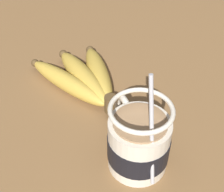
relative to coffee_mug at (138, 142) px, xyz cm
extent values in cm
cube|color=brown|center=(9.79, -3.25, -5.93)|extent=(110.63, 110.63, 3.42)
cylinder|color=beige|center=(-0.15, 0.00, -0.31)|extent=(8.01, 8.01, 7.83)
cylinder|color=black|center=(-0.15, 0.00, -0.71)|extent=(8.21, 8.21, 3.52)
torus|color=beige|center=(4.82, 0.00, 0.80)|extent=(5.72, 0.90, 5.72)
cylinder|color=#997551|center=(-0.15, 0.00, 3.71)|extent=(6.81, 6.81, 0.40)
torus|color=beige|center=(-0.15, 0.00, 5.83)|extent=(8.01, 8.01, 0.60)
cylinder|color=#B2B2B7|center=(-3.12, 0.00, 4.65)|extent=(3.61, 0.50, 14.85)
ellipsoid|color=#B2B2B7|center=(-1.56, 0.00, -2.72)|extent=(3.00, 2.00, 0.80)
cylinder|color=#4C381E|center=(9.98, 0.12, -1.70)|extent=(2.00, 2.00, 3.00)
ellipsoid|color=#B79338|center=(18.98, -1.00, -2.48)|extent=(16.46, 5.45, 3.49)
sphere|color=#4C381E|center=(26.99, -2.00, -2.48)|extent=(1.57, 1.57, 1.57)
ellipsoid|color=#B79338|center=(19.15, 1.82, -2.44)|extent=(17.03, 6.55, 3.57)
sphere|color=#4C381E|center=(27.34, 3.34, -2.44)|extent=(1.61, 1.61, 1.61)
ellipsoid|color=#B79338|center=(18.73, 4.80, -2.64)|extent=(17.24, 11.21, 3.17)
sphere|color=#4C381E|center=(26.60, 9.00, -2.64)|extent=(1.43, 1.43, 1.43)
camera|label=1|loc=(-23.79, 12.72, 31.00)|focal=50.00mm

